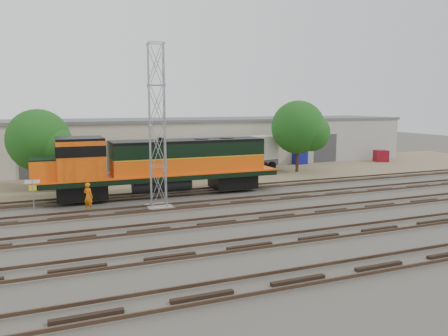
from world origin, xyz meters
name	(u,v)px	position (x,y,z in m)	size (l,w,h in m)	color
ground	(256,207)	(0.00, 0.00, 0.00)	(140.00, 140.00, 0.00)	#47423A
dirt_strip	(190,175)	(0.00, 15.00, 0.01)	(80.00, 16.00, 0.02)	#726047
tracks	(277,216)	(0.00, -3.00, 0.08)	(80.00, 20.40, 0.28)	black
warehouse	(169,142)	(0.04, 22.98, 2.65)	(58.40, 10.40, 5.30)	beige
locomotive	(157,164)	(-5.35, 6.00, 2.49)	(18.19, 3.19, 4.37)	black
signal_tower	(157,130)	(-6.19, 2.21, 5.27)	(1.60, 1.60, 10.84)	gray
sign_post	(33,190)	(-13.98, 3.77, 1.56)	(0.91, 0.17, 2.22)	gray
worker	(88,196)	(-10.65, 3.34, 0.93)	(0.68, 0.45, 1.86)	#D3620B
semi_trailer	(230,151)	(4.15, 14.43, 2.27)	(11.92, 5.23, 3.60)	silver
dumpster_blue	(299,158)	(14.28, 17.83, 0.75)	(1.60, 1.50, 1.50)	navy
dumpster_red	(381,156)	(24.70, 15.84, 0.70)	(1.50, 1.40, 1.40)	maroon
tree_west	(42,142)	(-13.38, 12.09, 3.94)	(5.29, 5.03, 6.59)	#382619
tree_mid	(74,169)	(-11.09, 11.80, 1.62)	(4.10, 3.91, 3.91)	#382619
tree_east	(301,129)	(11.15, 12.37, 4.48)	(5.71, 5.44, 7.35)	#382619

